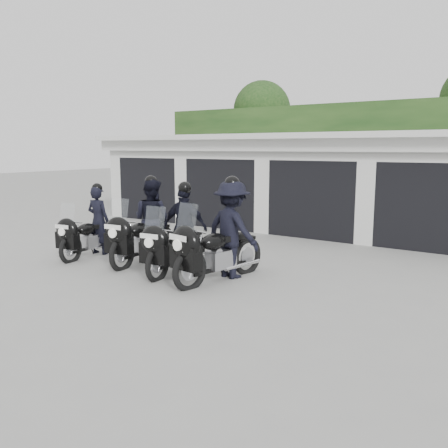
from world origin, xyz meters
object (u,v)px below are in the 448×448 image
Objects in this scene: police_bike_d at (225,235)px; police_bike_b at (147,224)px; police_bike_a at (91,227)px; police_bike_c at (181,232)px.

police_bike_b is at bearing -176.13° from police_bike_d.
police_bike_a is 0.89× the size of police_bike_b.
police_bike_b is 2.33m from police_bike_d.
police_bike_c is 0.93× the size of police_bike_d.
police_bike_d reaches higher than police_bike_b.
police_bike_c reaches higher than police_bike_a.
police_bike_d reaches higher than police_bike_c.
police_bike_c is 1.15m from police_bike_d.
police_bike_b is 1.04× the size of police_bike_c.
police_bike_b is 0.97× the size of police_bike_d.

